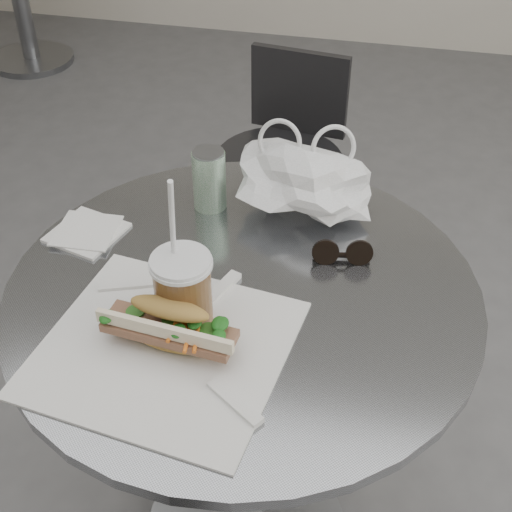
% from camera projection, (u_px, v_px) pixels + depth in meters
% --- Properties ---
extents(cafe_table, '(0.76, 0.76, 0.74)m').
position_uv_depth(cafe_table, '(244.00, 399.00, 1.31)').
color(cafe_table, slate).
rests_on(cafe_table, ground).
extents(chair_far, '(0.36, 0.38, 0.69)m').
position_uv_depth(chair_far, '(282.00, 190.00, 2.11)').
color(chair_far, '#29292B').
rests_on(chair_far, ground).
extents(sandwich_paper, '(0.39, 0.37, 0.00)m').
position_uv_depth(sandwich_paper, '(164.00, 348.00, 1.03)').
color(sandwich_paper, white).
rests_on(sandwich_paper, cafe_table).
extents(banh_mi, '(0.25, 0.12, 0.08)m').
position_uv_depth(banh_mi, '(170.00, 326.00, 1.01)').
color(banh_mi, '#A98D40').
rests_on(banh_mi, sandwich_paper).
extents(iced_coffee, '(0.09, 0.09, 0.27)m').
position_uv_depth(iced_coffee, '(183.00, 291.00, 1.03)').
color(iced_coffee, brown).
rests_on(iced_coffee, cafe_table).
extents(sunglasses, '(0.10, 0.04, 0.05)m').
position_uv_depth(sunglasses, '(342.00, 254.00, 1.17)').
color(sunglasses, black).
rests_on(sunglasses, cafe_table).
extents(plastic_bag, '(0.26, 0.21, 0.12)m').
position_uv_depth(plastic_bag, '(303.00, 181.00, 1.27)').
color(plastic_bag, white).
rests_on(plastic_bag, cafe_table).
extents(napkin_stack, '(0.14, 0.14, 0.01)m').
position_uv_depth(napkin_stack, '(87.00, 232.00, 1.24)').
color(napkin_stack, white).
rests_on(napkin_stack, cafe_table).
extents(drink_can, '(0.06, 0.06, 0.11)m').
position_uv_depth(drink_can, '(209.00, 179.00, 1.27)').
color(drink_can, '#559260').
rests_on(drink_can, cafe_table).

